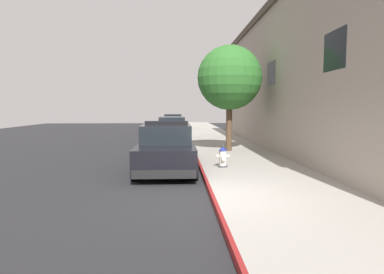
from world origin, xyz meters
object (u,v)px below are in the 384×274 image
parked_car_dark_far (173,122)px  fire_hydrant (223,157)px  parked_car_silver_ahead (172,129)px  police_cruiser (167,148)px  street_tree (230,78)px

parked_car_dark_far → fire_hydrant: (1.92, -21.35, -0.25)m
parked_car_silver_ahead → fire_hydrant: parked_car_silver_ahead is taller
police_cruiser → parked_car_dark_far: 20.92m
parked_car_silver_ahead → parked_car_dark_far: (-0.07, 10.70, 0.00)m
fire_hydrant → street_tree: size_ratio=0.16×
fire_hydrant → street_tree: street_tree is taller
parked_car_dark_far → fire_hydrant: parked_car_dark_far is taller
street_tree → parked_car_silver_ahead: bearing=113.4°
police_cruiser → street_tree: size_ratio=1.00×
police_cruiser → parked_car_dark_far: (-0.02, 20.92, -0.00)m
parked_car_silver_ahead → fire_hydrant: 10.81m
parked_car_silver_ahead → fire_hydrant: (1.85, -10.64, -0.25)m
parked_car_silver_ahead → street_tree: size_ratio=1.00×
police_cruiser → fire_hydrant: 1.96m
parked_car_dark_far → police_cruiser: bearing=-89.9°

